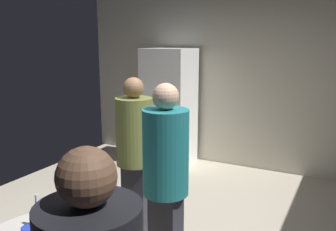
{
  "coord_description": "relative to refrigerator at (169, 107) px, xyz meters",
  "views": [
    {
      "loc": [
        1.51,
        -2.7,
        1.92
      ],
      "look_at": [
        -0.27,
        0.7,
        1.12
      ],
      "focal_mm": 38.82,
      "sensor_mm": 36.0,
      "label": 1
    }
  ],
  "objects": [
    {
      "name": "beer_bottle_amber",
      "position": [
        1.08,
        -3.39,
        -0.08
      ],
      "size": [
        0.06,
        0.06,
        0.23
      ],
      "color": "#8C5919",
      "rests_on": "foreground_table"
    },
    {
      "name": "beer_bottle_clear",
      "position": [
        0.8,
        -3.38,
        -0.08
      ],
      "size": [
        0.06,
        0.06,
        0.23
      ],
      "color": "silver",
      "rests_on": "foreground_table"
    },
    {
      "name": "person_in_olive_shirt",
      "position": [
        0.77,
        -2.18,
        0.03
      ],
      "size": [
        0.39,
        0.39,
        1.6
      ],
      "rotation": [
        0.0,
        0.0,
        -1.4
      ],
      "color": "#2D2D38",
      "rests_on": "ground_plane"
    },
    {
      "name": "wall_back",
      "position": [
        1.03,
        0.43,
        0.45
      ],
      "size": [
        5.32,
        0.06,
        2.7
      ],
      "primitive_type": "cube",
      "color": "beige",
      "rests_on": "ground_plane"
    },
    {
      "name": "person_in_teal_shirt",
      "position": [
        1.35,
        -2.66,
        0.05
      ],
      "size": [
        0.36,
        0.36,
        1.63
      ],
      "rotation": [
        0.0,
        0.0,
        -1.63
      ],
      "color": "#2D2D38",
      "rests_on": "ground_plane"
    },
    {
      "name": "refrigerator",
      "position": [
        0.0,
        0.0,
        0.0
      ],
      "size": [
        0.7,
        0.68,
        1.8
      ],
      "color": "white",
      "rests_on": "ground_plane"
    },
    {
      "name": "beer_bottle_green",
      "position": [
        1.09,
        -3.25,
        -0.08
      ],
      "size": [
        0.06,
        0.06,
        0.23
      ],
      "color": "#26662D",
      "rests_on": "foreground_table"
    }
  ]
}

